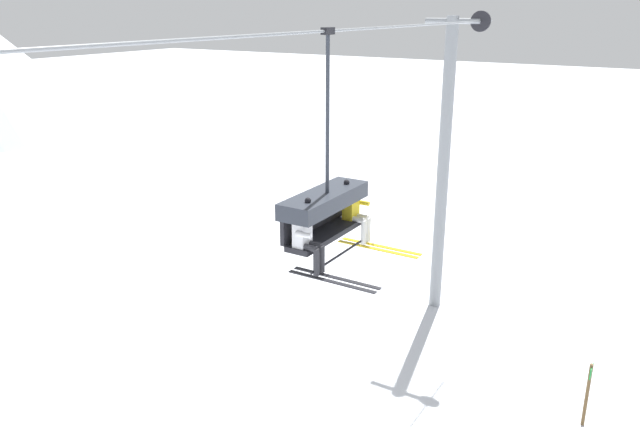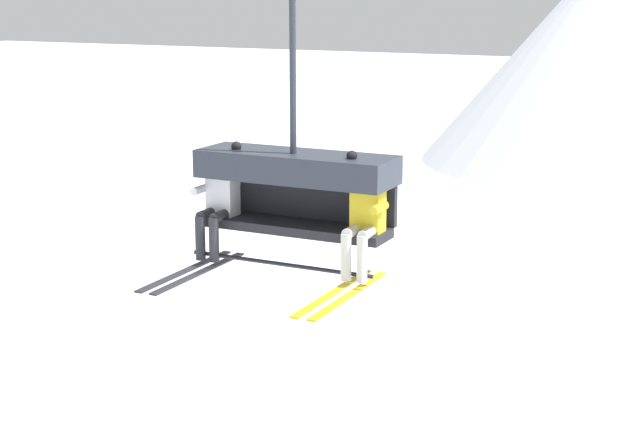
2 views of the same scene
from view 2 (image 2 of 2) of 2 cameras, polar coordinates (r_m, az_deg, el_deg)
The scene contains 4 objects.
mountain_peak_west at distance 45.51m, azimuth 16.75°, elevation 9.09°, with size 16.70×16.70×9.96m.
chairlift_chair at distance 10.47m, azimuth -1.37°, elevation 2.20°, with size 2.17×0.74×4.04m.
skier_white at distance 10.78m, azimuth -5.99°, elevation 0.75°, with size 0.48×1.70×1.34m.
skier_yellow at distance 9.98m, azimuth 2.51°, elevation -0.19°, with size 0.48×1.70×1.34m.
Camera 2 is at (5.20, -9.84, 7.71)m, focal length 55.00 mm.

